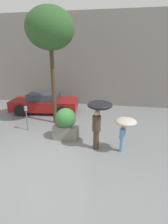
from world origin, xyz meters
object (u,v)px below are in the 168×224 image
at_px(person_adult, 99,112).
at_px(street_tree, 50,29).
at_px(parked_car_near, 45,103).
at_px(parking_meter, 26,113).
at_px(planter_box, 66,123).
at_px(person_child, 125,125).

height_order(person_adult, street_tree, street_tree).
bearing_deg(parked_car_near, person_adult, -141.86).
relative_size(person_adult, parking_meter, 1.59).
xyz_separation_m(parked_car_near, street_tree, (1.20, -1.58, 3.94)).
distance_m(planter_box, parking_meter, 2.09).
bearing_deg(parking_meter, person_child, -14.97).
bearing_deg(street_tree, planter_box, -56.90).
xyz_separation_m(person_child, parked_car_near, (-4.65, 3.92, -0.54)).
bearing_deg(person_child, parking_meter, -158.12).
bearing_deg(parked_car_near, person_child, -136.40).
distance_m(person_child, street_tree, 5.38).
bearing_deg(street_tree, parked_car_near, 127.22).
distance_m(street_tree, parking_meter, 3.96).
bearing_deg(parked_car_near, planter_box, -151.08).
bearing_deg(parking_meter, street_tree, 49.31).
bearing_deg(parked_car_near, street_tree, -149.06).
height_order(planter_box, parked_car_near, planter_box).
relative_size(planter_box, parking_meter, 1.14).
bearing_deg(person_child, parked_car_near, 176.72).
height_order(parked_car_near, street_tree, street_tree).
height_order(street_tree, parking_meter, street_tree).
bearing_deg(person_child, planter_box, -160.20).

